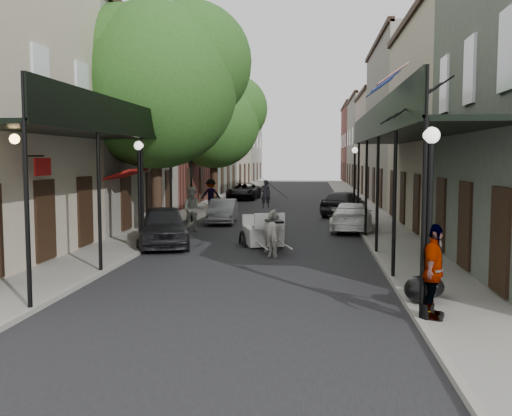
% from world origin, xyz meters
% --- Properties ---
extents(ground, '(140.00, 140.00, 0.00)m').
position_xyz_m(ground, '(0.00, 0.00, 0.00)').
color(ground, gray).
rests_on(ground, ground).
extents(road, '(8.00, 90.00, 0.01)m').
position_xyz_m(road, '(0.00, 20.00, 0.01)').
color(road, black).
rests_on(road, ground).
extents(sidewalk_left, '(2.20, 90.00, 0.12)m').
position_xyz_m(sidewalk_left, '(-5.00, 20.00, 0.06)').
color(sidewalk_left, gray).
rests_on(sidewalk_left, ground).
extents(sidewalk_right, '(2.20, 90.00, 0.12)m').
position_xyz_m(sidewalk_right, '(5.00, 20.00, 0.06)').
color(sidewalk_right, gray).
rests_on(sidewalk_right, ground).
extents(building_row_left, '(5.00, 80.00, 10.50)m').
position_xyz_m(building_row_left, '(-8.60, 30.00, 5.25)').
color(building_row_left, '#AFA38C').
rests_on(building_row_left, ground).
extents(building_row_right, '(5.00, 80.00, 10.50)m').
position_xyz_m(building_row_right, '(8.60, 30.00, 5.25)').
color(building_row_right, gray).
rests_on(building_row_right, ground).
extents(gallery_left, '(2.20, 18.05, 4.88)m').
position_xyz_m(gallery_left, '(-4.79, 6.98, 4.05)').
color(gallery_left, black).
rests_on(gallery_left, sidewalk_left).
extents(gallery_right, '(2.20, 18.05, 4.88)m').
position_xyz_m(gallery_right, '(4.79, 6.98, 4.05)').
color(gallery_right, black).
rests_on(gallery_right, sidewalk_right).
extents(tree_near, '(7.31, 6.80, 9.63)m').
position_xyz_m(tree_near, '(-4.20, 10.18, 6.49)').
color(tree_near, '#382619').
rests_on(tree_near, sidewalk_left).
extents(tree_far, '(6.45, 6.00, 8.61)m').
position_xyz_m(tree_far, '(-4.25, 24.18, 5.84)').
color(tree_far, '#382619').
rests_on(tree_far, sidewalk_left).
extents(lamppost_right_near, '(0.32, 0.32, 3.71)m').
position_xyz_m(lamppost_right_near, '(4.10, -2.00, 2.05)').
color(lamppost_right_near, black).
rests_on(lamppost_right_near, sidewalk_right).
extents(lamppost_left, '(0.32, 0.32, 3.71)m').
position_xyz_m(lamppost_left, '(-4.10, 6.00, 2.05)').
color(lamppost_left, black).
rests_on(lamppost_left, sidewalk_left).
extents(lamppost_right_far, '(0.32, 0.32, 3.71)m').
position_xyz_m(lamppost_right_far, '(4.10, 18.00, 2.05)').
color(lamppost_right_far, black).
rests_on(lamppost_right_far, sidewalk_right).
extents(horse, '(1.28, 1.91, 1.48)m').
position_xyz_m(horse, '(0.61, 5.75, 0.74)').
color(horse, silver).
rests_on(horse, ground).
extents(carriage, '(1.93, 2.45, 2.48)m').
position_xyz_m(carriage, '(-0.06, 7.97, 0.96)').
color(carriage, black).
rests_on(carriage, ground).
extents(pedestrian_walking, '(1.09, 0.92, 1.99)m').
position_xyz_m(pedestrian_walking, '(-3.36, 11.33, 1.00)').
color(pedestrian_walking, '#AAABA1').
rests_on(pedestrian_walking, ground).
extents(pedestrian_sidewalk_left, '(1.30, 0.87, 1.87)m').
position_xyz_m(pedestrian_sidewalk_left, '(-4.20, 20.36, 1.06)').
color(pedestrian_sidewalk_left, gray).
rests_on(pedestrian_sidewalk_left, sidewalk_left).
extents(pedestrian_sidewalk_right, '(0.76, 1.17, 1.86)m').
position_xyz_m(pedestrian_sidewalk_right, '(4.20, -2.00, 1.05)').
color(pedestrian_sidewalk_right, gray).
rests_on(pedestrian_sidewalk_right, sidewalk_right).
extents(car_left_near, '(2.88, 4.71, 1.50)m').
position_xyz_m(car_left_near, '(-3.60, 7.23, 0.75)').
color(car_left_near, black).
rests_on(car_left_near, ground).
extents(car_left_mid, '(1.47, 3.68, 1.19)m').
position_xyz_m(car_left_mid, '(-2.60, 14.84, 0.60)').
color(car_left_mid, gray).
rests_on(car_left_mid, ground).
extents(car_left_far, '(2.43, 4.86, 1.32)m').
position_xyz_m(car_left_far, '(-3.54, 31.16, 0.66)').
color(car_left_far, black).
rests_on(car_left_far, ground).
extents(car_right_near, '(2.21, 4.56, 1.28)m').
position_xyz_m(car_right_near, '(3.60, 12.34, 0.64)').
color(car_right_near, white).
rests_on(car_right_near, ground).
extents(car_right_far, '(3.05, 4.67, 1.48)m').
position_xyz_m(car_right_far, '(3.60, 19.00, 0.74)').
color(car_right_far, black).
rests_on(car_right_far, ground).
extents(trash_bags, '(0.95, 1.10, 0.59)m').
position_xyz_m(trash_bags, '(4.32, -0.60, 0.40)').
color(trash_bags, black).
rests_on(trash_bags, sidewalk_right).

